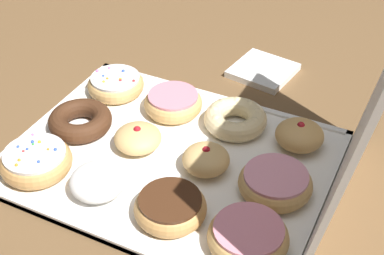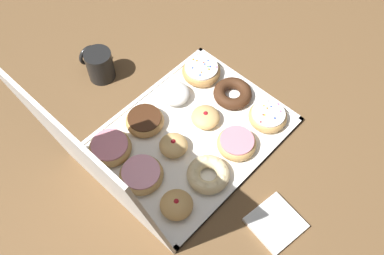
{
  "view_description": "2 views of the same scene",
  "coord_description": "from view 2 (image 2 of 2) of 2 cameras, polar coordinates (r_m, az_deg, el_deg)",
  "views": [
    {
      "loc": [
        0.65,
        0.36,
        0.66
      ],
      "look_at": [
        -0.04,
        0.02,
        0.06
      ],
      "focal_mm": 52.12,
      "sensor_mm": 36.0,
      "label": 1
    },
    {
      "loc": [
        -0.46,
        0.48,
        1.07
      ],
      "look_at": [
        -0.0,
        -0.01,
        0.04
      ],
      "focal_mm": 40.1,
      "sensor_mm": 36.0,
      "label": 2
    }
  ],
  "objects": [
    {
      "name": "ground_plane",
      "position": [
        1.26,
        -0.24,
        -1.2
      ],
      "size": [
        3.0,
        3.0,
        0.0
      ],
      "primitive_type": "plane",
      "color": "brown"
    },
    {
      "name": "donut_box",
      "position": [
        1.26,
        -0.24,
        -1.07
      ],
      "size": [
        0.42,
        0.55,
        0.01
      ],
      "color": "white",
      "rests_on": "ground"
    },
    {
      "name": "box_lid_open",
      "position": [
        0.95,
        -13.47,
        -4.92
      ],
      "size": [
        0.42,
        0.09,
        0.5
      ],
      "primitive_type": "cube",
      "rotation": [
        1.42,
        0.0,
        0.0
      ],
      "color": "white",
      "rests_on": "ground"
    },
    {
      "name": "sprinkle_donut_0",
      "position": [
        1.28,
        10.04,
        1.49
      ],
      "size": [
        0.11,
        0.11,
        0.04
      ],
      "color": "tan",
      "rests_on": "donut_box"
    },
    {
      "name": "chocolate_cake_ring_donut_1",
      "position": [
        1.32,
        5.46,
        4.51
      ],
      "size": [
        0.12,
        0.12,
        0.04
      ],
      "color": "#472816",
      "rests_on": "donut_box"
    },
    {
      "name": "sprinkle_donut_2",
      "position": [
        1.37,
        1.24,
        7.54
      ],
      "size": [
        0.12,
        0.12,
        0.04
      ],
      "color": "tan",
      "rests_on": "donut_box"
    },
    {
      "name": "pink_frosted_donut_3",
      "position": [
        1.22,
        5.95,
        -2.09
      ],
      "size": [
        0.11,
        0.11,
        0.04
      ],
      "color": "tan",
      "rests_on": "donut_box"
    },
    {
      "name": "jelly_filled_donut_4",
      "position": [
        1.26,
        1.72,
        1.44
      ],
      "size": [
        0.09,
        0.09,
        0.05
      ],
      "color": "#E5B770",
      "rests_on": "donut_box"
    },
    {
      "name": "powdered_filled_donut_5",
      "position": [
        1.31,
        -2.3,
        4.55
      ],
      "size": [
        0.09,
        0.09,
        0.05
      ],
      "color": "white",
      "rests_on": "donut_box"
    },
    {
      "name": "cruller_donut_6",
      "position": [
        1.17,
        2.18,
        -6.23
      ],
      "size": [
        0.12,
        0.12,
        0.04
      ],
      "color": "beige",
      "rests_on": "donut_box"
    },
    {
      "name": "jelly_filled_donut_7",
      "position": [
        1.21,
        -2.49,
        -2.37
      ],
      "size": [
        0.08,
        0.08,
        0.05
      ],
      "color": "#E5B770",
      "rests_on": "donut_box"
    },
    {
      "name": "chocolate_frosted_donut_8",
      "position": [
        1.26,
        -6.3,
        0.92
      ],
      "size": [
        0.11,
        0.11,
        0.04
      ],
      "color": "tan",
      "rests_on": "donut_box"
    },
    {
      "name": "jelly_filled_donut_9",
      "position": [
        1.12,
        -2.07,
        -10.23
      ],
      "size": [
        0.09,
        0.09,
        0.05
      ],
      "color": "tan",
      "rests_on": "donut_box"
    },
    {
      "name": "pink_frosted_donut_10",
      "position": [
        1.17,
        -6.72,
        -6.25
      ],
      "size": [
        0.12,
        0.12,
        0.04
      ],
      "color": "tan",
      "rests_on": "donut_box"
    },
    {
      "name": "pink_frosted_donut_11",
      "position": [
        1.23,
        -10.82,
        -2.64
      ],
      "size": [
        0.12,
        0.12,
        0.04
      ],
      "color": "tan",
      "rests_on": "donut_box"
    },
    {
      "name": "coffee_mug",
      "position": [
        1.39,
        -12.26,
        8.23
      ],
      "size": [
        0.1,
        0.08,
        0.1
      ],
      "color": "black",
      "rests_on": "ground"
    },
    {
      "name": "napkin_stack",
      "position": [
        1.15,
        11.06,
        -12.37
      ],
      "size": [
        0.14,
        0.14,
        0.01
      ],
      "primitive_type": "cube",
      "rotation": [
        0.0,
        0.0,
        -0.15
      ],
      "color": "white",
      "rests_on": "ground"
    }
  ]
}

